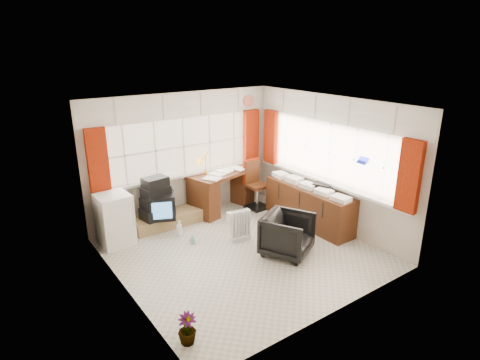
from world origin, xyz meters
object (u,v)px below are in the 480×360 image
object	(u,v)px
desk	(222,188)
office_chair	(287,235)
tv_bench	(168,219)
crt_tv	(161,206)
desk_lamp	(206,159)
radiator	(240,228)
credenza	(308,205)
task_chair	(254,182)
mini_fridge	(115,220)

from	to	relation	value
desk	office_chair	world-z (taller)	desk
office_chair	tv_bench	size ratio (longest dim) A/B	0.55
office_chair	crt_tv	bearing A→B (deg)	95.02
desk_lamp	crt_tv	distance (m)	1.36
desk_lamp	radiator	bearing A→B (deg)	-97.28
office_chair	tv_bench	world-z (taller)	office_chair
desk	radiator	world-z (taller)	desk
radiator	credenza	size ratio (longest dim) A/B	0.28
task_chair	mini_fridge	size ratio (longest dim) A/B	1.14
office_chair	radiator	size ratio (longest dim) A/B	1.37
desk_lamp	mini_fridge	bearing A→B (deg)	-171.13
tv_bench	crt_tv	xyz separation A→B (m)	(-0.18, -0.12, 0.36)
tv_bench	task_chair	bearing A→B (deg)	-6.20
radiator	tv_bench	world-z (taller)	radiator
crt_tv	credenza	bearing A→B (deg)	-29.76
tv_bench	crt_tv	distance (m)	0.42
desk	mini_fridge	world-z (taller)	mini_fridge
desk	task_chair	size ratio (longest dim) A/B	1.52
task_chair	credenza	world-z (taller)	task_chair
task_chair	radiator	xyz separation A→B (m)	(-1.15, -1.11, -0.32)
crt_tv	mini_fridge	bearing A→B (deg)	-176.93
desk	mini_fridge	distance (m)	2.39
credenza	task_chair	bearing A→B (deg)	104.45
desk	tv_bench	world-z (taller)	desk
desk_lamp	office_chair	world-z (taller)	desk_lamp
task_chair	mini_fridge	xyz separation A→B (m)	(-3.01, 0.05, -0.10)
desk	credenza	distance (m)	1.87
desk_lamp	mini_fridge	distance (m)	2.19
desk	crt_tv	bearing A→B (deg)	-172.47
desk_lamp	tv_bench	bearing A→B (deg)	-170.93
office_chair	radiator	xyz separation A→B (m)	(-0.35, 0.87, -0.12)
task_chair	crt_tv	distance (m)	2.12
radiator	crt_tv	distance (m)	1.56
task_chair	credenza	size ratio (longest dim) A/B	0.52
tv_bench	radiator	bearing A→B (deg)	-59.22
credenza	mini_fridge	size ratio (longest dim) A/B	2.18
tv_bench	desk	bearing A→B (deg)	3.51
desk	office_chair	xyz separation A→B (m)	(-0.17, -2.27, -0.11)
desk	crt_tv	world-z (taller)	desk
radiator	tv_bench	distance (m)	1.54
desk	office_chair	distance (m)	2.28
task_chair	tv_bench	xyz separation A→B (m)	(-1.94, 0.21, -0.43)
radiator	desk_lamp	bearing A→B (deg)	82.72
desk_lamp	credenza	xyz separation A→B (m)	(1.30, -1.68, -0.76)
task_chair	crt_tv	world-z (taller)	task_chair
office_chair	tv_bench	distance (m)	2.48
desk_lamp	credenza	bearing A→B (deg)	-52.14
office_chair	crt_tv	size ratio (longest dim) A/B	1.16
desk	desk_lamp	distance (m)	0.77
desk_lamp	credenza	distance (m)	2.25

